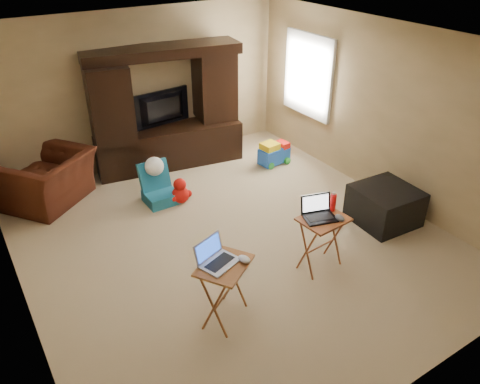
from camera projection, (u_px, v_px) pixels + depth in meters
floor at (232, 238)px, 6.10m from camera, size 5.50×5.50×0.00m
ceiling at (230, 42)px, 4.85m from camera, size 5.50×5.50×0.00m
wall_back at (140, 90)px, 7.48m from camera, size 5.00×0.00×5.00m
wall_front at (425, 284)px, 3.48m from camera, size 5.00×0.00×5.00m
wall_left at (0, 214)px, 4.31m from camera, size 0.00×5.50×5.50m
wall_right at (380, 111)px, 6.65m from camera, size 0.00×5.50×5.50m
window_pane at (309, 75)px, 7.69m from camera, size 0.00×1.20×1.20m
window_frame at (308, 75)px, 7.68m from camera, size 0.06×1.14×1.34m
entertainment_center at (166, 109)px, 7.50m from camera, size 2.48×1.00×1.97m
television at (164, 110)px, 7.58m from camera, size 1.01×0.23×0.58m
recliner at (48, 179)px, 6.72m from camera, size 1.52×1.49×0.74m
child_rocker at (160, 184)px, 6.75m from camera, size 0.45×0.51×0.59m
plush_toy at (180, 191)px, 6.80m from camera, size 0.35×0.30×0.39m
push_toy at (274, 152)px, 7.91m from camera, size 0.58×0.44×0.40m
ottoman at (385, 205)px, 6.35m from camera, size 0.82×0.82×0.50m
tray_table_left at (225, 292)px, 4.72m from camera, size 0.69×0.65×0.70m
tray_table_right at (321, 243)px, 5.45m from camera, size 0.56×0.46×0.68m
laptop_left at (219, 254)px, 4.49m from camera, size 0.44×0.40×0.24m
laptop_right at (321, 210)px, 5.21m from camera, size 0.43×0.38×0.24m
mouse_left at (244, 259)px, 4.56m from camera, size 0.12×0.16×0.06m
mouse_right at (340, 218)px, 5.23m from camera, size 0.11×0.15×0.06m
water_bottle at (333, 202)px, 5.37m from camera, size 0.07×0.07×0.21m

